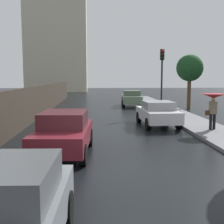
# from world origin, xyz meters

# --- Properties ---
(ground) EXTENTS (120.00, 120.00, 0.00)m
(ground) POSITION_xyz_m (0.00, 0.00, 0.00)
(ground) COLOR black
(car_white_near_kerb) EXTENTS (1.94, 3.88, 1.35)m
(car_white_near_kerb) POSITION_xyz_m (2.89, 8.27, 0.70)
(car_white_near_kerb) COLOR silver
(car_white_near_kerb) RESTS_ON ground
(car_green_mid_road) EXTENTS (1.94, 3.97, 1.45)m
(car_green_mid_road) POSITION_xyz_m (2.72, 18.71, 0.75)
(car_green_mid_road) COLOR slate
(car_green_mid_road) RESTS_ON ground
(car_maroon_behind_camera) EXTENTS (1.97, 3.96, 1.50)m
(car_maroon_behind_camera) POSITION_xyz_m (-1.61, 2.58, 0.77)
(car_maroon_behind_camera) COLOR maroon
(car_maroon_behind_camera) RESTS_ON ground
(pedestrian_with_umbrella_near) EXTENTS (1.18, 1.18, 1.74)m
(pedestrian_with_umbrella_near) POSITION_xyz_m (5.14, 6.24, 1.56)
(pedestrian_with_umbrella_near) COLOR black
(pedestrian_with_umbrella_near) RESTS_ON sidewalk_strip
(traffic_light) EXTENTS (0.26, 0.39, 4.46)m
(traffic_light) POSITION_xyz_m (4.18, 13.09, 3.22)
(traffic_light) COLOR black
(traffic_light) RESTS_ON sidewalk_strip
(street_tree_mid) EXTENTS (2.16, 2.16, 4.45)m
(street_tree_mid) POSITION_xyz_m (7.09, 15.94, 3.33)
(street_tree_mid) COLOR #4C3823
(street_tree_mid) RESTS_ON ground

